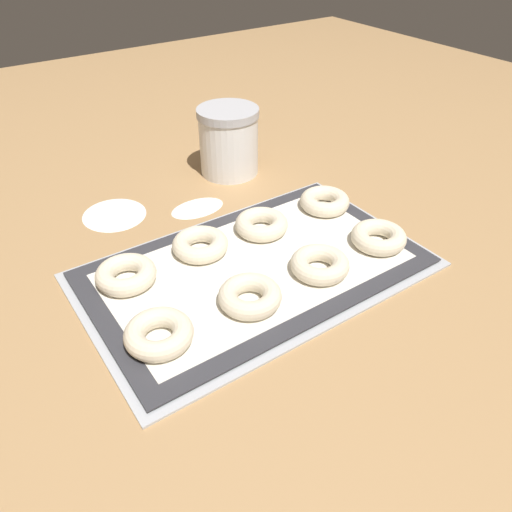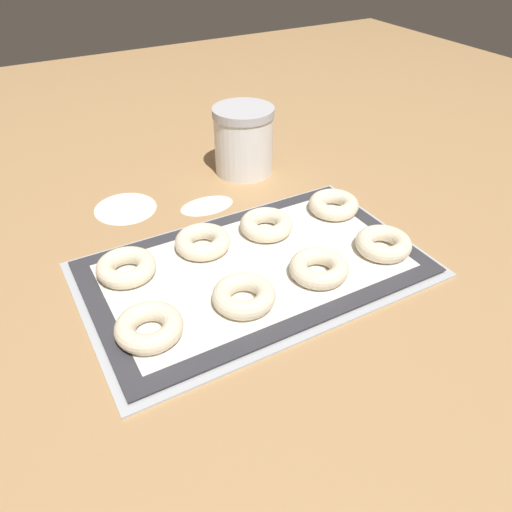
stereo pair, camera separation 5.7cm
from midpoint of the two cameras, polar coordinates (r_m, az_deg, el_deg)
ground_plane at (r=0.79m, az=1.96°, el=-1.77°), size 2.80×2.80×0.00m
baking_tray at (r=0.79m, az=2.05°, el=-1.28°), size 0.54×0.33×0.01m
baking_mat at (r=0.79m, az=2.06°, el=-0.97°), size 0.51×0.31×0.00m
bagel_front_far_left at (r=0.67m, az=-9.75°, el=-8.10°), size 0.09×0.09×0.03m
bagel_front_mid_left at (r=0.71m, az=0.91°, el=-4.61°), size 0.09×0.09×0.03m
bagel_front_mid_right at (r=0.77m, az=9.31°, el=-1.41°), size 0.09×0.09×0.03m
bagel_front_far_right at (r=0.84m, az=16.23°, el=1.32°), size 0.09×0.09×0.03m
bagel_back_far_left at (r=0.78m, az=-12.60°, el=-1.32°), size 0.09×0.09×0.03m
bagel_back_mid_left at (r=0.82m, az=-4.13°, el=1.59°), size 0.09×0.09×0.03m
bagel_back_mid_right at (r=0.86m, az=3.09°, el=3.55°), size 0.09×0.09×0.03m
bagel_back_far_right at (r=0.93m, az=10.61°, el=5.75°), size 0.09×0.09×0.03m
flour_canister at (r=1.06m, az=0.16°, el=13.05°), size 0.13×0.13×0.14m
flour_patch_near at (r=0.97m, az=-13.09°, el=5.36°), size 0.12×0.12×0.00m
flour_patch_far at (r=0.96m, az=-3.95°, el=5.79°), size 0.11×0.07×0.00m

